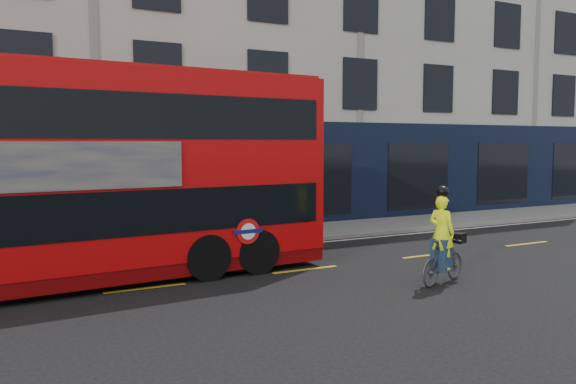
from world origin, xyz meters
TOP-DOWN VIEW (x-y plane):
  - ground at (0.00, 0.00)m, footprint 120.00×120.00m
  - pavement at (0.00, 6.50)m, footprint 60.00×3.00m
  - kerb at (0.00, 5.00)m, footprint 60.00×0.12m
  - building_terrace at (0.00, 12.94)m, footprint 50.00×10.07m
  - road_edge_line at (0.00, 4.70)m, footprint 58.00×0.10m
  - lane_dashes at (0.00, 1.50)m, footprint 58.00×0.12m
  - bus at (-1.41, 2.61)m, footprint 12.22×3.56m
  - cyclist at (6.09, -1.15)m, footprint 1.80×1.01m

SIDE VIEW (x-z plane):
  - ground at x=0.00m, z-range 0.00..0.00m
  - road_edge_line at x=0.00m, z-range 0.00..0.01m
  - lane_dashes at x=0.00m, z-range 0.00..0.01m
  - pavement at x=0.00m, z-range 0.00..0.12m
  - kerb at x=0.00m, z-range 0.00..0.13m
  - cyclist at x=6.09m, z-range -0.37..1.86m
  - bus at x=-1.41m, z-range 0.06..4.93m
  - building_terrace at x=0.00m, z-range -0.01..14.99m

